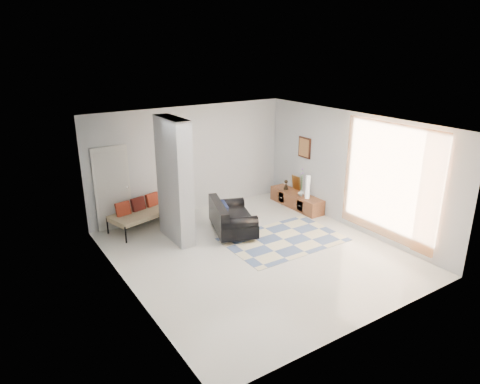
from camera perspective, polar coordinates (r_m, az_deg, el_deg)
floor at (r=9.30m, az=2.14°, el=-8.13°), size 6.00×6.00×0.00m
ceiling at (r=8.40m, az=2.38°, el=9.10°), size 6.00×6.00×0.00m
wall_back at (r=11.22m, az=-6.63°, el=4.25°), size 6.00×0.00×6.00m
wall_front at (r=6.72m, az=17.27°, el=-7.01°), size 6.00×0.00×6.00m
wall_left at (r=7.60m, az=-14.99°, el=-3.67°), size 0.00×6.00×6.00m
wall_right at (r=10.51m, az=14.61°, el=2.72°), size 0.00×6.00×6.00m
partition_column at (r=9.56m, az=-8.74°, el=1.50°), size 0.35×1.20×2.80m
hallway_door at (r=10.57m, az=-16.66°, el=0.47°), size 0.85×0.06×2.04m
curtain at (r=9.74m, az=19.24°, el=1.27°), size 0.00×2.55×2.55m
wall_art at (r=11.56m, az=8.61°, el=5.88°), size 0.04×0.45×0.55m
media_console at (r=11.85m, az=7.53°, el=-1.04°), size 0.45×1.78×0.80m
loveseat at (r=10.13m, az=-1.31°, el=-3.52°), size 1.30×1.70×0.76m
daybed at (r=10.66m, az=-12.38°, el=-2.48°), size 1.97×1.22×0.77m
area_rug at (r=9.94m, az=5.81°, el=-6.30°), size 2.65×1.77×0.01m
cylinder_lamp at (r=11.36m, az=9.02°, el=0.66°), size 0.11×0.11×0.61m
bronze_figurine at (r=12.01m, az=6.14°, el=0.97°), size 0.16×0.16×0.27m
vase at (r=11.55m, az=8.16°, el=-0.09°), size 0.19×0.19×0.18m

